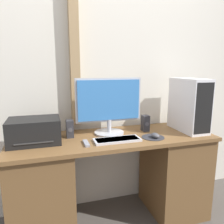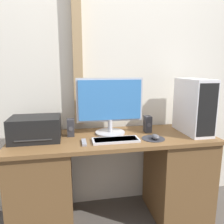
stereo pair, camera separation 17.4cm
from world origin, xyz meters
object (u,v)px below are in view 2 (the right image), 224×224
at_px(monitor, 110,104).
at_px(printer, 36,129).
at_px(speaker_right, 148,124).
at_px(mouse, 155,137).
at_px(keyboard, 116,140).
at_px(speaker_left, 71,128).
at_px(computer_tower, 194,106).
at_px(remote_control, 84,142).

height_order(monitor, printer, monitor).
bearing_deg(speaker_right, mouse, -93.41).
bearing_deg(printer, speaker_right, 3.08).
bearing_deg(monitor, printer, -173.94).
distance_m(keyboard, mouse, 0.31).
height_order(speaker_left, speaker_right, same).
height_order(keyboard, speaker_right, speaker_right).
bearing_deg(speaker_left, mouse, -19.05).
height_order(monitor, speaker_right, monitor).
distance_m(computer_tower, speaker_right, 0.42).
relative_size(computer_tower, printer, 1.24).
height_order(mouse, printer, printer).
xyz_separation_m(keyboard, speaker_right, (0.32, 0.19, 0.06)).
height_order(monitor, mouse, monitor).
relative_size(mouse, speaker_left, 0.60).
distance_m(monitor, speaker_right, 0.38).
bearing_deg(mouse, speaker_right, 86.59).
relative_size(computer_tower, remote_control, 3.41).
xyz_separation_m(monitor, keyboard, (0.01, -0.21, -0.25)).
xyz_separation_m(keyboard, speaker_left, (-0.34, 0.20, 0.06)).
bearing_deg(computer_tower, remote_control, -173.56).
xyz_separation_m(mouse, computer_tower, (0.39, 0.13, 0.21)).
distance_m(monitor, mouse, 0.46).
bearing_deg(printer, remote_control, -22.32).
bearing_deg(remote_control, keyboard, 1.03).
height_order(speaker_right, remote_control, speaker_right).
distance_m(computer_tower, speaker_left, 1.05).
xyz_separation_m(keyboard, printer, (-0.60, 0.14, 0.08)).
distance_m(speaker_left, remote_control, 0.23).
distance_m(computer_tower, remote_control, 0.97).
relative_size(monitor, remote_control, 4.11).
relative_size(mouse, printer, 0.23).
bearing_deg(remote_control, monitor, 41.95).
distance_m(keyboard, computer_tower, 0.74).
bearing_deg(monitor, speaker_left, -178.86).
distance_m(keyboard, remote_control, 0.24).
relative_size(monitor, mouse, 6.55).
relative_size(monitor, computer_tower, 1.20).
xyz_separation_m(speaker_right, remote_control, (-0.57, -0.20, -0.06)).
xyz_separation_m(speaker_left, speaker_right, (0.66, -0.01, 0.00)).
relative_size(speaker_left, speaker_right, 1.00).
distance_m(printer, remote_control, 0.40).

